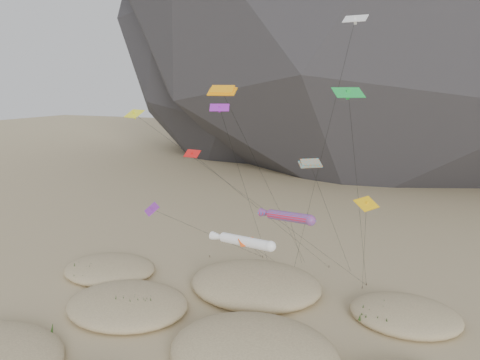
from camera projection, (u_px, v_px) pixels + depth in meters
name	position (u px, v px, depth m)	size (l,w,h in m)	color
dunes	(205.00, 337.00, 42.66)	(48.36, 35.98, 3.95)	#CCB789
dune_grass	(213.00, 327.00, 44.15)	(42.07, 27.98, 1.45)	black
kite_stakes	(291.00, 269.00, 59.84)	(21.26, 4.88, 0.30)	#3F2D1E
rainbow_tube_kite	(288.00, 217.00, 46.31)	(6.84, 16.09, 11.30)	#FF1A38
white_tube_kite	(243.00, 241.00, 42.40)	(7.38, 20.53, 10.14)	white
orange_parafoil	(223.00, 93.00, 47.21)	(6.89, 14.71, 23.27)	orange
multi_parafoil	(311.00, 165.00, 47.77)	(4.10, 12.12, 15.88)	orange
delta_kites	(256.00, 144.00, 44.60)	(26.32, 20.67, 29.37)	red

